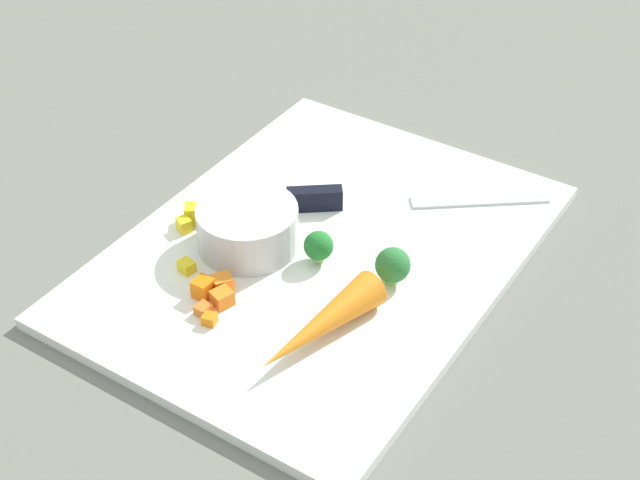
{
  "coord_description": "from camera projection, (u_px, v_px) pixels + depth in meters",
  "views": [
    {
      "loc": [
        0.61,
        0.39,
        0.6
      ],
      "look_at": [
        0.0,
        0.0,
        0.02
      ],
      "focal_mm": 53.01,
      "sensor_mm": 36.0,
      "label": 1
    }
  ],
  "objects": [
    {
      "name": "pepper_dice_3",
      "position": [
        213.0,
        209.0,
        0.97
      ],
      "size": [
        0.02,
        0.02,
        0.02
      ],
      "primitive_type": "cube",
      "rotation": [
        0.0,
        0.0,
        0.98
      ],
      "color": "yellow",
      "rests_on": "cutting_board"
    },
    {
      "name": "chef_knife",
      "position": [
        365.0,
        199.0,
        0.98
      ],
      "size": [
        0.18,
        0.23,
        0.02
      ],
      "rotation": [
        0.0,
        0.0,
        2.22
      ],
      "color": "silver",
      "rests_on": "cutting_board"
    },
    {
      "name": "broccoli_floret_0",
      "position": [
        319.0,
        246.0,
        0.9
      ],
      "size": [
        0.03,
        0.03,
        0.03
      ],
      "color": "#8FBB6C",
      "rests_on": "cutting_board"
    },
    {
      "name": "carrot_dice_2",
      "position": [
        203.0,
        288.0,
        0.87
      ],
      "size": [
        0.02,
        0.02,
        0.02
      ],
      "primitive_type": "cube",
      "rotation": [
        0.0,
        0.0,
        3.13
      ],
      "color": "orange",
      "rests_on": "cutting_board"
    },
    {
      "name": "whole_carrot",
      "position": [
        320.0,
        326.0,
        0.82
      ],
      "size": [
        0.14,
        0.06,
        0.03
      ],
      "primitive_type": "cone",
      "rotation": [
        1.57,
        0.0,
        1.38
      ],
      "color": "orange",
      "rests_on": "cutting_board"
    },
    {
      "name": "carrot_dice_4",
      "position": [
        203.0,
        309.0,
        0.85
      ],
      "size": [
        0.01,
        0.01,
        0.01
      ],
      "primitive_type": "cube",
      "rotation": [
        0.0,
        0.0,
        1.52
      ],
      "color": "orange",
      "rests_on": "cutting_board"
    },
    {
      "name": "pepper_dice_1",
      "position": [
        187.0,
        266.0,
        0.9
      ],
      "size": [
        0.02,
        0.02,
        0.01
      ],
      "primitive_type": "cube",
      "rotation": [
        0.0,
        0.0,
        1.33
      ],
      "color": "yellow",
      "rests_on": "cutting_board"
    },
    {
      "name": "carrot_dice_0",
      "position": [
        222.0,
        298.0,
        0.86
      ],
      "size": [
        0.02,
        0.02,
        0.01
      ],
      "primitive_type": "cube",
      "rotation": [
        0.0,
        0.0,
        2.8
      ],
      "color": "orange",
      "rests_on": "cutting_board"
    },
    {
      "name": "broccoli_floret_1",
      "position": [
        393.0,
        265.0,
        0.87
      ],
      "size": [
        0.03,
        0.03,
        0.04
      ],
      "color": "#80BD5E",
      "rests_on": "cutting_board"
    },
    {
      "name": "ground_plane",
      "position": [
        320.0,
        257.0,
        0.94
      ],
      "size": [
        4.0,
        4.0,
        0.0
      ],
      "primitive_type": "plane",
      "color": "slate"
    },
    {
      "name": "carrot_dice_3",
      "position": [
        222.0,
        283.0,
        0.87
      ],
      "size": [
        0.02,
        0.02,
        0.02
      ],
      "primitive_type": "cube",
      "rotation": [
        0.0,
        0.0,
        0.99
      ],
      "color": "orange",
      "rests_on": "cutting_board"
    },
    {
      "name": "prep_bowl",
      "position": [
        248.0,
        227.0,
        0.92
      ],
      "size": [
        0.1,
        0.1,
        0.04
      ],
      "primitive_type": "cylinder",
      "color": "silver",
      "rests_on": "cutting_board"
    },
    {
      "name": "pepper_dice_2",
      "position": [
        184.0,
        225.0,
        0.95
      ],
      "size": [
        0.02,
        0.02,
        0.01
      ],
      "primitive_type": "cube",
      "rotation": [
        0.0,
        0.0,
        2.7
      ],
      "color": "yellow",
      "rests_on": "cutting_board"
    },
    {
      "name": "pepper_dice_0",
      "position": [
        195.0,
        214.0,
        0.96
      ],
      "size": [
        0.02,
        0.03,
        0.02
      ],
      "primitive_type": "cube",
      "rotation": [
        0.0,
        0.0,
        2.16
      ],
      "color": "yellow",
      "rests_on": "cutting_board"
    },
    {
      "name": "carrot_dice_1",
      "position": [
        210.0,
        319.0,
        0.84
      ],
      "size": [
        0.01,
        0.01,
        0.01
      ],
      "primitive_type": "cube",
      "rotation": [
        0.0,
        0.0,
        0.27
      ],
      "color": "orange",
      "rests_on": "cutting_board"
    },
    {
      "name": "cutting_board",
      "position": [
        320.0,
        253.0,
        0.93
      ],
      "size": [
        0.47,
        0.35,
        0.01
      ],
      "primitive_type": "cube",
      "color": "white",
      "rests_on": "ground_plane"
    }
  ]
}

